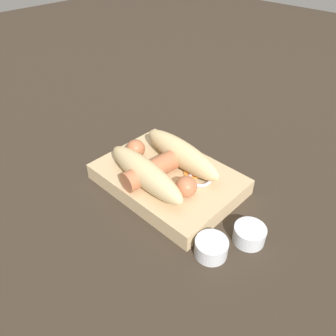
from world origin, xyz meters
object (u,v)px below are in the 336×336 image
(food_tray, at_px, (168,179))
(condiment_cup_far, at_px, (249,235))
(bread_roll, at_px, (164,163))
(condiment_cup_near, at_px, (211,248))
(sausage, at_px, (159,166))

(food_tray, bearing_deg, condiment_cup_far, 178.05)
(bread_roll, height_order, condiment_cup_near, bread_roll)
(food_tray, distance_m, condiment_cup_far, 0.18)
(bread_roll, bearing_deg, food_tray, -97.91)
(condiment_cup_near, distance_m, condiment_cup_far, 0.06)
(sausage, bearing_deg, condiment_cup_far, -177.31)
(bread_roll, height_order, condiment_cup_far, bread_roll)
(food_tray, bearing_deg, condiment_cup_near, 156.43)
(food_tray, distance_m, sausage, 0.04)
(food_tray, xyz_separation_m, condiment_cup_near, (-0.15, 0.07, -0.00))
(condiment_cup_near, bearing_deg, condiment_cup_far, -113.57)
(condiment_cup_far, bearing_deg, sausage, 2.69)
(food_tray, height_order, condiment_cup_near, food_tray)
(condiment_cup_near, bearing_deg, sausage, -17.89)
(bread_roll, xyz_separation_m, condiment_cup_far, (-0.18, -0.00, -0.04))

